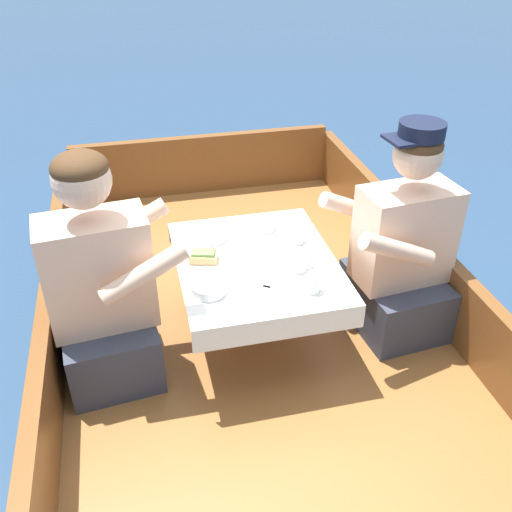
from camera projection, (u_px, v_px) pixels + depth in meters
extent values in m
plane|color=navy|center=(251.00, 367.00, 2.86)|extent=(60.00, 60.00, 0.00)
cube|color=brown|center=(251.00, 343.00, 2.78)|extent=(1.79, 2.91, 0.31)
cube|color=brown|center=(54.00, 318.00, 2.44)|extent=(0.06, 2.91, 0.33)
cube|color=brown|center=(424.00, 266.00, 2.78)|extent=(0.06, 2.91, 0.33)
cube|color=brown|center=(203.00, 164.00, 3.76)|extent=(1.67, 0.06, 0.38)
cylinder|color=#B2B2B7|center=(256.00, 300.00, 2.51)|extent=(0.07, 0.07, 0.38)
cube|color=brown|center=(256.00, 263.00, 2.40)|extent=(0.63, 0.77, 0.02)
cube|color=white|center=(256.00, 260.00, 2.39)|extent=(0.66, 0.80, 0.00)
cube|color=white|center=(281.00, 329.00, 2.10)|extent=(0.66, 0.00, 0.10)
cube|color=white|center=(237.00, 226.00, 2.75)|extent=(0.66, 0.00, 0.10)
cube|color=#333847|center=(111.00, 344.00, 2.35)|extent=(0.40, 0.48, 0.26)
cube|color=beige|center=(98.00, 272.00, 2.16)|extent=(0.42, 0.26, 0.46)
sphere|color=beige|center=(82.00, 180.00, 1.96)|extent=(0.21, 0.21, 0.21)
ellipsoid|color=#472D19|center=(79.00, 167.00, 1.93)|extent=(0.20, 0.20, 0.11)
cylinder|color=beige|center=(129.00, 226.00, 2.31)|extent=(0.34, 0.11, 0.21)
cylinder|color=beige|center=(145.00, 274.00, 2.02)|extent=(0.34, 0.11, 0.21)
cube|color=#333847|center=(394.00, 300.00, 2.61)|extent=(0.40, 0.47, 0.26)
cube|color=beige|center=(405.00, 235.00, 2.42)|extent=(0.42, 0.26, 0.43)
sphere|color=beige|center=(418.00, 155.00, 2.22)|extent=(0.20, 0.20, 0.20)
ellipsoid|color=#472D19|center=(420.00, 144.00, 2.20)|extent=(0.19, 0.19, 0.11)
cylinder|color=beige|center=(397.00, 250.00, 2.20)|extent=(0.34, 0.10, 0.21)
cylinder|color=beige|center=(354.00, 209.00, 2.49)|extent=(0.34, 0.10, 0.21)
cylinder|color=black|center=(422.00, 130.00, 2.17)|extent=(0.18, 0.18, 0.06)
cube|color=black|center=(401.00, 140.00, 2.16)|extent=(0.11, 0.15, 0.01)
cylinder|color=silver|center=(204.00, 262.00, 2.37)|extent=(0.18, 0.18, 0.01)
cylinder|color=silver|center=(254.00, 267.00, 2.34)|extent=(0.19, 0.19, 0.01)
cube|color=tan|center=(204.00, 257.00, 2.36)|extent=(0.13, 0.10, 0.04)
cube|color=#669347|center=(203.00, 252.00, 2.35)|extent=(0.11, 0.08, 0.01)
cylinder|color=silver|center=(261.00, 224.00, 2.61)|extent=(0.13, 0.13, 0.04)
cylinder|color=beige|center=(261.00, 222.00, 2.61)|extent=(0.11, 0.11, 0.02)
cylinder|color=silver|center=(209.00, 287.00, 2.19)|extent=(0.14, 0.14, 0.04)
cylinder|color=beige|center=(208.00, 285.00, 2.19)|extent=(0.12, 0.12, 0.02)
cylinder|color=silver|center=(212.00, 235.00, 2.53)|extent=(0.13, 0.13, 0.04)
cylinder|color=beige|center=(212.00, 233.00, 2.52)|extent=(0.10, 0.10, 0.02)
cylinder|color=silver|center=(312.00, 284.00, 2.19)|extent=(0.06, 0.06, 0.06)
torus|color=silver|center=(323.00, 282.00, 2.20)|extent=(0.04, 0.01, 0.04)
cylinder|color=#3D2314|center=(313.00, 280.00, 2.18)|extent=(0.05, 0.05, 0.01)
cylinder|color=silver|center=(297.00, 237.00, 2.50)|extent=(0.06, 0.06, 0.06)
torus|color=silver|center=(306.00, 236.00, 2.50)|extent=(0.04, 0.01, 0.04)
cylinder|color=#3D2314|center=(297.00, 234.00, 2.49)|extent=(0.05, 0.05, 0.01)
cylinder|color=silver|center=(297.00, 263.00, 2.32)|extent=(0.08, 0.08, 0.07)
torus|color=silver|center=(309.00, 261.00, 2.32)|extent=(0.04, 0.01, 0.04)
cylinder|color=#3D2314|center=(297.00, 259.00, 2.30)|extent=(0.07, 0.07, 0.01)
cube|color=silver|center=(254.00, 246.00, 2.48)|extent=(0.08, 0.16, 0.00)
cube|color=silver|center=(300.00, 253.00, 2.44)|extent=(0.06, 0.17, 0.00)
cube|color=silver|center=(283.00, 291.00, 2.21)|extent=(0.15, 0.11, 0.00)
cube|color=silver|center=(266.00, 287.00, 2.23)|extent=(0.04, 0.04, 0.00)
cube|color=silver|center=(320.00, 270.00, 2.33)|extent=(0.13, 0.13, 0.00)
ellipsoid|color=silver|center=(305.00, 264.00, 2.36)|extent=(0.04, 0.02, 0.01)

